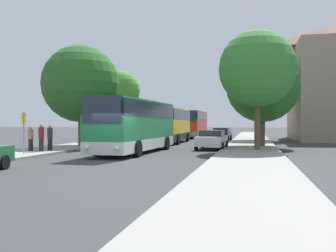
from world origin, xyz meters
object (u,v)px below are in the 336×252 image
object	(u,v)px
pedestrian_walking_back	(41,137)
tree_right_mid	(263,86)
bus_middle	(170,125)
tree_left_far	(81,84)
parked_car_right_near	(212,139)
pedestrian_waiting_near	(50,137)
tree_left_near	(121,90)
bus_rear	(193,124)
parked_car_right_far	(221,134)
tree_right_near	(262,82)
pedestrian_waiting_far	(31,138)
bus_front	(136,125)
tree_right_far	(257,69)
bus_stop_sign	(24,128)

from	to	relation	value
pedestrian_walking_back	tree_right_mid	xyz separation A→B (m)	(14.17, 9.37, 3.90)
bus_middle	tree_left_far	xyz separation A→B (m)	(-5.75, -8.32, 3.39)
parked_car_right_near	tree_right_mid	distance (m)	6.29
pedestrian_waiting_near	tree_right_mid	world-z (taller)	tree_right_mid
pedestrian_waiting_near	tree_left_near	size ratio (longest dim) A/B	0.24
bus_rear	parked_car_right_far	distance (m)	9.76
bus_rear	tree_right_near	xyz separation A→B (m)	(8.88, -9.18, 4.51)
tree_left_near	pedestrian_waiting_far	bearing A→B (deg)	-93.11
bus_front	parked_car_right_far	size ratio (longest dim) A/B	2.40
pedestrian_waiting_far	tree_right_far	size ratio (longest dim) A/B	0.20
bus_rear	tree_left_near	distance (m)	15.56
pedestrian_waiting_near	tree_left_far	xyz separation A→B (m)	(-0.45, 5.79, 4.17)
bus_front	pedestrian_walking_back	bearing A→B (deg)	-157.37
bus_rear	parked_car_right_far	xyz separation A→B (m)	(4.46, -8.60, -1.12)
parked_car_right_far	parked_car_right_near	bearing A→B (deg)	93.84
tree_right_far	tree_left_far	bearing A→B (deg)	172.76
bus_rear	tree_left_far	size ratio (longest dim) A/B	1.40
bus_rear	tree_right_mid	distance (m)	22.43
pedestrian_waiting_far	tree_left_far	bearing A→B (deg)	-53.01
pedestrian_waiting_far	tree_left_near	xyz separation A→B (m)	(0.84, 15.53, 4.39)
bus_front	pedestrian_walking_back	size ratio (longest dim) A/B	6.31
bus_rear	pedestrian_walking_back	xyz separation A→B (m)	(-5.51, -29.84, -0.82)
pedestrian_waiting_far	pedestrian_walking_back	size ratio (longest dim) A/B	0.92
pedestrian_walking_back	tree_right_near	bearing A→B (deg)	-130.21
bus_rear	parked_car_right_far	size ratio (longest dim) A/B	2.41
pedestrian_waiting_far	tree_right_mid	world-z (taller)	tree_right_mid
pedestrian_walking_back	bus_middle	bearing A→B (deg)	-115.00
bus_rear	parked_car_right_far	world-z (taller)	bus_rear
bus_middle	pedestrian_waiting_near	bearing A→B (deg)	-111.43
bus_front	parked_car_right_near	xyz separation A→B (m)	(4.65, 4.48, -1.08)
tree_left_far	tree_right_near	size ratio (longest dim) A/B	0.87
bus_front	bus_stop_sign	world-z (taller)	bus_front
bus_stop_sign	tree_right_mid	bearing A→B (deg)	38.29
parked_car_right_far	pedestrian_waiting_far	xyz separation A→B (m)	(-10.84, -21.04, 0.22)
parked_car_right_far	tree_left_near	bearing A→B (deg)	31.09
parked_car_right_far	tree_right_near	world-z (taller)	tree_right_near
tree_left_near	tree_right_mid	world-z (taller)	tree_right_mid
parked_car_right_near	bus_stop_sign	size ratio (longest dim) A/B	1.85
pedestrian_waiting_near	tree_left_near	distance (m)	15.39
bus_stop_sign	tree_right_near	world-z (taller)	tree_right_near
bus_middle	tree_right_far	distance (m)	13.68
parked_car_right_far	tree_right_mid	bearing A→B (deg)	111.75
bus_front	pedestrian_waiting_near	bearing A→B (deg)	-166.06
bus_stop_sign	tree_right_near	size ratio (longest dim) A/B	0.27
pedestrian_waiting_far	pedestrian_walking_back	distance (m)	0.90
bus_rear	pedestrian_walking_back	world-z (taller)	bus_rear
pedestrian_waiting_far	bus_middle	bearing A→B (deg)	-71.38
bus_stop_sign	bus_rear	bearing A→B (deg)	80.01
bus_front	pedestrian_waiting_near	distance (m)	5.83
parked_car_right_near	pedestrian_waiting_near	distance (m)	11.75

